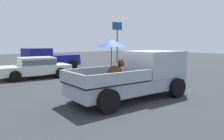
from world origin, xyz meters
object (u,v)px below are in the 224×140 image
at_px(pickup_truck_main, 138,74).
at_px(pickup_truck_far, 49,59).
at_px(parked_sedan_near, 36,66).
at_px(motel_sign, 117,34).

xyz_separation_m(pickup_truck_main, pickup_truck_far, (0.99, 11.31, -0.09)).
distance_m(pickup_truck_main, parked_sedan_near, 7.80).
height_order(parked_sedan_near, motel_sign, motel_sign).
bearing_deg(parked_sedan_near, pickup_truck_main, 106.75).
relative_size(pickup_truck_far, parked_sedan_near, 1.10).
xyz_separation_m(pickup_truck_main, parked_sedan_near, (-1.43, 7.67, -0.23)).
bearing_deg(motel_sign, parked_sedan_near, -153.10).
bearing_deg(pickup_truck_far, motel_sign, -169.03).
height_order(pickup_truck_main, parked_sedan_near, pickup_truck_main).
bearing_deg(pickup_truck_far, pickup_truck_main, 81.46).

